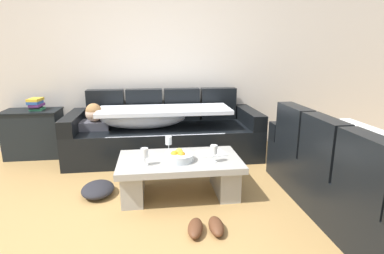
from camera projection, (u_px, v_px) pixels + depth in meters
ground_plane at (150, 219)px, 2.63m from camera, size 14.00×14.00×0.00m
back_wall at (147, 55)px, 4.37m from camera, size 9.00×0.10×2.70m
couch_along_wall at (162, 133)px, 4.14m from camera, size 2.52×0.92×0.88m
couch_near_window at (359, 178)px, 2.67m from camera, size 0.92×2.01×0.88m
coffee_table at (180, 172)px, 3.04m from camera, size 1.20×0.68×0.38m
fruit_bowl at (179, 157)px, 2.95m from camera, size 0.28×0.28×0.10m
wine_glass_near_left at (145, 153)px, 2.81m from camera, size 0.07×0.07×0.17m
wine_glass_near_right at (214, 150)px, 2.89m from camera, size 0.07×0.07×0.17m
wine_glass_far_back at (169, 141)px, 3.18m from camera, size 0.07×0.07×0.17m
open_magazine at (211, 153)px, 3.15m from camera, size 0.31×0.25×0.01m
side_cabinet at (34, 133)px, 4.14m from camera, size 0.72×0.44×0.64m
book_stack_on_cabinet at (36, 104)px, 4.05m from camera, size 0.18×0.23×0.16m
pair_of_shoes at (206, 227)px, 2.44m from camera, size 0.32×0.29×0.09m
crumpled_garment at (98, 189)px, 3.07m from camera, size 0.32×0.40×0.12m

